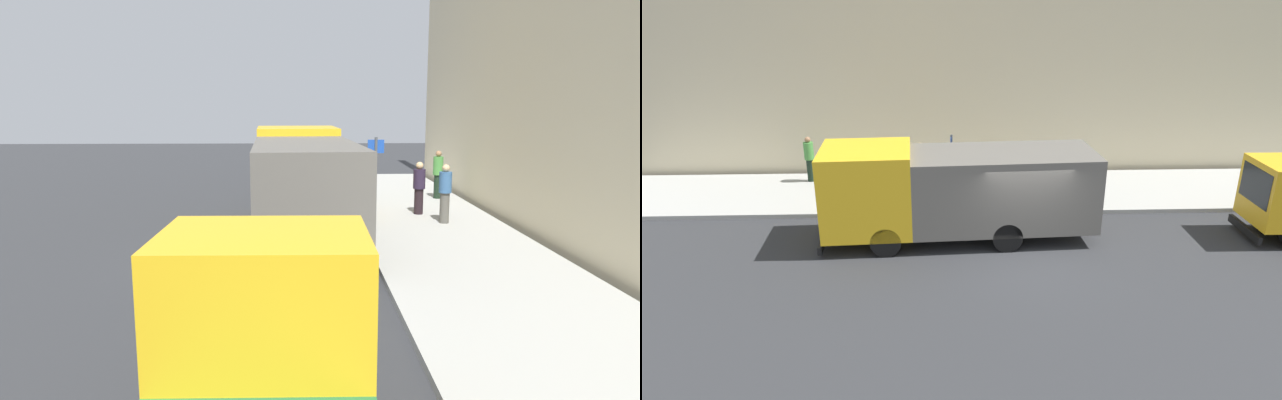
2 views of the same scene
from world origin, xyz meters
TOP-DOWN VIEW (x-y plane):
  - ground at (0.00, 0.00)m, footprint 80.00×80.00m
  - sidewalk at (5.17, 0.00)m, footprint 4.33×30.00m
  - building_facade at (7.83, 0.00)m, footprint 0.50×30.00m
  - large_utility_truck at (1.36, 2.03)m, footprint 2.87×8.33m
  - pedestrian_walking at (5.56, 3.26)m, footprint 0.38×0.38m
  - pedestrian_standing at (5.08, 4.63)m, footprint 0.53×0.53m
  - pedestrian_third at (6.42, 7.60)m, footprint 0.41×0.41m
  - traffic_cone_orange at (3.31, 5.06)m, footprint 0.48×0.48m
  - street_sign_post at (3.34, 2.13)m, footprint 0.44×0.08m

SIDE VIEW (x-z plane):
  - ground at x=0.00m, z-range 0.00..0.00m
  - sidewalk at x=5.17m, z-range 0.00..0.15m
  - traffic_cone_orange at x=3.31m, z-range 0.15..0.83m
  - pedestrian_standing at x=5.08m, z-range 0.19..1.87m
  - pedestrian_walking at x=5.56m, z-range 0.20..1.94m
  - pedestrian_third at x=6.42m, z-range 0.20..1.98m
  - large_utility_truck at x=1.36m, z-range 0.13..3.04m
  - street_sign_post at x=3.34m, z-range 0.38..2.98m
  - building_facade at x=7.83m, z-range 0.00..12.64m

